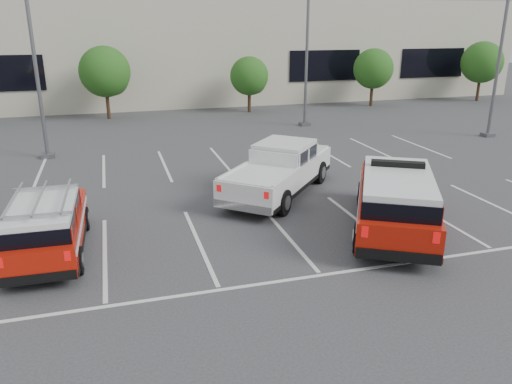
# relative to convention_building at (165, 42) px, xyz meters

# --- Properties ---
(ground) EXTENTS (120.00, 120.00, 0.00)m
(ground) POSITION_rel_convention_building_xyz_m (-0.18, -31.86, -4.72)
(ground) COLOR #333336
(ground) RESTS_ON ground
(stall_markings) EXTENTS (23.00, 15.00, 0.01)m
(stall_markings) POSITION_rel_convention_building_xyz_m (-0.18, -27.36, -4.71)
(stall_markings) COLOR silver
(stall_markings) RESTS_ON ground
(convention_building) EXTENTS (60.00, 16.99, 13.20)m
(convention_building) POSITION_rel_convention_building_xyz_m (0.00, 0.00, 0.00)
(convention_building) COLOR #B9B19C
(convention_building) RESTS_ON ground
(tree_mid_left) EXTENTS (3.37, 3.37, 4.85)m
(tree_mid_left) POSITION_rel_convention_building_xyz_m (-5.09, -9.82, -1.68)
(tree_mid_left) COLOR #3F2B19
(tree_mid_left) RESTS_ON ground
(tree_mid_right) EXTENTS (2.77, 2.77, 3.99)m
(tree_mid_right) POSITION_rel_convention_building_xyz_m (4.91, -9.82, -2.22)
(tree_mid_right) COLOR #3F2B19
(tree_mid_right) RESTS_ON ground
(tree_right) EXTENTS (3.07, 3.07, 4.42)m
(tree_right) POSITION_rel_convention_building_xyz_m (14.91, -9.82, -1.95)
(tree_right) COLOR #3F2B19
(tree_right) RESTS_ON ground
(tree_far_right) EXTENTS (3.37, 3.37, 4.85)m
(tree_far_right) POSITION_rel_convention_building_xyz_m (24.91, -9.82, -1.68)
(tree_far_right) COLOR #3F2B19
(tree_far_right) RESTS_ON ground
(light_pole_left) EXTENTS (0.90, 0.60, 10.24)m
(light_pole_left) POSITION_rel_convention_building_xyz_m (-8.18, -19.86, 0.47)
(light_pole_left) COLOR #59595E
(light_pole_left) RESTS_ON ground
(light_pole_mid) EXTENTS (0.90, 0.60, 10.24)m
(light_pole_mid) POSITION_rel_convention_building_xyz_m (6.82, -15.86, 0.47)
(light_pole_mid) COLOR #59595E
(light_pole_mid) RESTS_ON ground
(light_pole_right) EXTENTS (0.90, 0.60, 10.24)m
(light_pole_right) POSITION_rel_convention_building_xyz_m (15.82, -21.86, 0.47)
(light_pole_right) COLOR #59595E
(light_pole_right) RESTS_ON ground
(fire_chief_suv) EXTENTS (4.88, 6.39, 2.14)m
(fire_chief_suv) POSITION_rel_convention_building_xyz_m (3.17, -32.62, -3.84)
(fire_chief_suv) COLOR #A71508
(fire_chief_suv) RESTS_ON ground
(white_pickup) EXTENTS (5.73, 6.11, 1.91)m
(white_pickup) POSITION_rel_convention_building_xyz_m (0.91, -28.13, -3.96)
(white_pickup) COLOR silver
(white_pickup) RESTS_ON ground
(ladder_suv) EXTENTS (1.98, 4.80, 1.87)m
(ladder_suv) POSITION_rel_convention_building_xyz_m (-7.06, -31.40, -3.97)
(ladder_suv) COLOR #A71508
(ladder_suv) RESTS_ON ground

